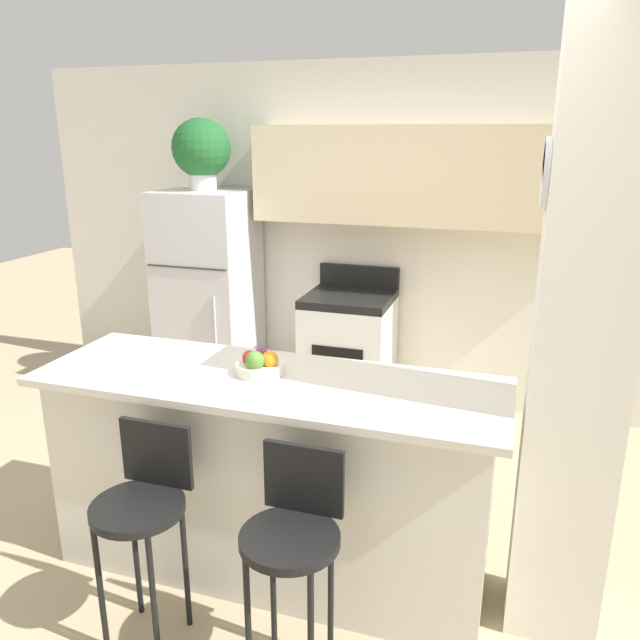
# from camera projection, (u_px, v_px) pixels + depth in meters

# --- Properties ---
(ground_plane) EXTENTS (14.00, 14.00, 0.00)m
(ground_plane) POSITION_uv_depth(u_px,v_px,m) (272.00, 565.00, 3.07)
(ground_plane) COLOR tan
(wall_back) EXTENTS (5.60, 0.38, 2.55)m
(wall_back) POSITION_uv_depth(u_px,v_px,m) (397.00, 215.00, 4.56)
(wall_back) COLOR silver
(wall_back) RESTS_ON ground_plane
(pillar_right) EXTENTS (0.38, 0.32, 2.55)m
(pillar_right) POSITION_uv_depth(u_px,v_px,m) (581.00, 342.00, 2.38)
(pillar_right) COLOR silver
(pillar_right) RESTS_ON ground_plane
(counter_bar) EXTENTS (2.12, 0.70, 0.99)m
(counter_bar) POSITION_uv_depth(u_px,v_px,m) (270.00, 475.00, 2.93)
(counter_bar) COLOR silver
(counter_bar) RESTS_ON ground_plane
(refrigerator) EXTENTS (0.67, 0.67, 1.63)m
(refrigerator) POSITION_uv_depth(u_px,v_px,m) (209.00, 296.00, 4.88)
(refrigerator) COLOR silver
(refrigerator) RESTS_ON ground_plane
(stove_range) EXTENTS (0.62, 0.62, 1.07)m
(stove_range) POSITION_uv_depth(u_px,v_px,m) (349.00, 352.00, 4.68)
(stove_range) COLOR white
(stove_range) RESTS_ON ground_plane
(bar_stool_left) EXTENTS (0.37, 0.37, 0.93)m
(bar_stool_left) POSITION_uv_depth(u_px,v_px,m) (144.00, 506.00, 2.49)
(bar_stool_left) COLOR black
(bar_stool_left) RESTS_ON ground_plane
(bar_stool_right) EXTENTS (0.37, 0.37, 0.93)m
(bar_stool_right) POSITION_uv_depth(u_px,v_px,m) (293.00, 536.00, 2.30)
(bar_stool_right) COLOR black
(bar_stool_right) RESTS_ON ground_plane
(potted_plant_on_fridge) EXTENTS (0.43, 0.43, 0.52)m
(potted_plant_on_fridge) POSITION_uv_depth(u_px,v_px,m) (201.00, 150.00, 4.56)
(potted_plant_on_fridge) COLOR silver
(potted_plant_on_fridge) RESTS_ON refrigerator
(fruit_bowl) EXTENTS (0.22, 0.22, 0.12)m
(fruit_bowl) POSITION_uv_depth(u_px,v_px,m) (260.00, 364.00, 2.82)
(fruit_bowl) COLOR silver
(fruit_bowl) RESTS_ON counter_bar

